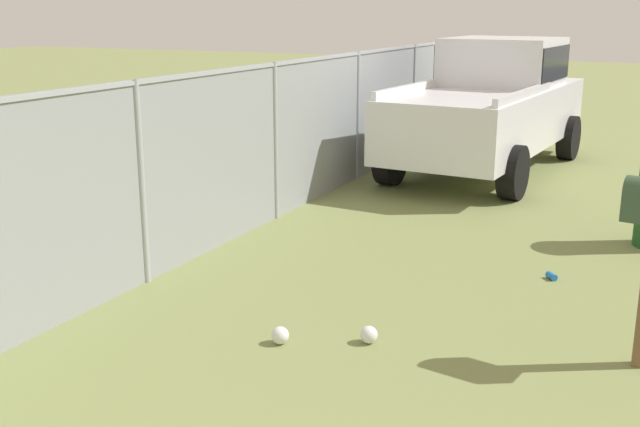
% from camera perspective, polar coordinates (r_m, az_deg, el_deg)
% --- Properties ---
extents(pickup_truck, '(5.20, 2.40, 2.09)m').
position_cam_1_polar(pickup_truck, '(12.68, 12.76, 8.16)').
color(pickup_truck, silver).
rests_on(pickup_truck, ground).
extents(fence_section, '(18.03, 0.07, 1.93)m').
position_cam_1_polar(fence_section, '(10.51, 0.04, 6.81)').
color(fence_section, '#9EA3A8').
rests_on(fence_section, ground).
extents(litter_bag_near_hydrant, '(0.14, 0.14, 0.14)m').
position_cam_1_polar(litter_bag_near_hydrant, '(6.08, 3.67, -9.03)').
color(litter_bag_near_hydrant, silver).
rests_on(litter_bag_near_hydrant, ground).
extents(litter_can_by_mailbox, '(0.13, 0.13, 0.07)m').
position_cam_1_polar(litter_can_by_mailbox, '(7.77, 16.92, -4.50)').
color(litter_can_by_mailbox, blue).
rests_on(litter_can_by_mailbox, ground).
extents(litter_bag_far_scatter, '(0.14, 0.14, 0.14)m').
position_cam_1_polar(litter_bag_far_scatter, '(6.06, -3.00, -9.08)').
color(litter_bag_far_scatter, silver).
rests_on(litter_bag_far_scatter, ground).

